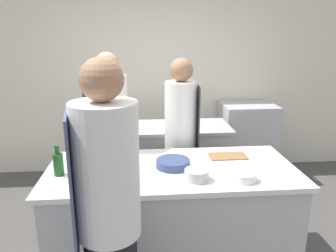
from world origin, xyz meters
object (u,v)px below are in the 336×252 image
(oven_range, at_px, (246,140))
(bottle_olive_oil, at_px, (88,176))
(chef_at_stove, at_px, (181,141))
(bottle_vinegar, at_px, (58,163))
(bottle_wine, at_px, (95,149))
(chef_at_prep_near, at_px, (109,220))
(bowl_mixing_large, at_px, (173,163))
(bowl_prep_small, at_px, (244,177))
(chef_at_pass_far, at_px, (110,144))
(bowl_ceramic_blue, at_px, (197,175))
(bowl_wooden_salad, at_px, (114,168))

(oven_range, relative_size, bottle_olive_oil, 3.26)
(oven_range, distance_m, chef_at_stove, 1.53)
(bottle_vinegar, distance_m, bottle_wine, 0.35)
(chef_at_prep_near, xyz_separation_m, chef_at_stove, (0.60, 1.50, -0.05))
(bottle_wine, xyz_separation_m, bowl_mixing_large, (0.64, -0.18, -0.08))
(oven_range, distance_m, bowl_prep_small, 2.21)
(chef_at_stove, distance_m, chef_at_pass_far, 0.71)
(chef_at_pass_far, xyz_separation_m, bowl_prep_small, (1.04, -0.89, 0.02))
(bottle_vinegar, relative_size, bowl_ceramic_blue, 1.32)
(bowl_mixing_large, bearing_deg, bottle_vinegar, -174.94)
(bowl_wooden_salad, bearing_deg, bottle_wine, 122.74)
(bowl_prep_small, bearing_deg, chef_at_stove, 108.59)
(chef_at_pass_far, xyz_separation_m, bottle_vinegar, (-0.33, -0.67, 0.09))
(chef_at_prep_near, distance_m, bowl_ceramic_blue, 0.80)
(oven_range, xyz_separation_m, bottle_wine, (-1.84, -1.58, 0.49))
(chef_at_prep_near, relative_size, bowl_prep_small, 10.01)
(chef_at_pass_far, distance_m, bowl_ceramic_blue, 1.09)
(bottle_vinegar, relative_size, bottle_wine, 0.87)
(bowl_ceramic_blue, height_order, bowl_wooden_salad, bowl_wooden_salad)
(bottle_olive_oil, bearing_deg, bowl_wooden_salad, 64.44)
(oven_range, bearing_deg, bowl_ceramic_blue, -117.68)
(chef_at_prep_near, bearing_deg, bottle_vinegar, 21.52)
(chef_at_stove, height_order, chef_at_pass_far, chef_at_pass_far)
(chef_at_stove, relative_size, bottle_vinegar, 7.16)
(chef_at_stove, xyz_separation_m, bottle_olive_oil, (-0.76, -1.09, 0.14))
(bottle_olive_oil, relative_size, bottle_vinegar, 1.30)
(chef_at_prep_near, height_order, bottle_wine, chef_at_prep_near)
(bottle_olive_oil, xyz_separation_m, bottle_wine, (-0.03, 0.56, -0.01))
(chef_at_pass_far, height_order, bottle_olive_oil, chef_at_pass_far)
(chef_at_prep_near, bearing_deg, bottle_olive_oil, 12.29)
(bottle_wine, bearing_deg, bowl_prep_small, -22.72)
(chef_at_pass_far, bearing_deg, bowl_mixing_large, -126.14)
(oven_range, height_order, bowl_wooden_salad, oven_range)
(bowl_mixing_large, bearing_deg, chef_at_pass_far, 132.86)
(bottle_vinegar, xyz_separation_m, bowl_prep_small, (1.37, -0.22, -0.06))
(chef_at_prep_near, relative_size, bowl_ceramic_blue, 10.09)
(bottle_olive_oil, height_order, bowl_ceramic_blue, bottle_olive_oil)
(bowl_prep_small, distance_m, bowl_wooden_salad, 0.98)
(oven_range, height_order, chef_at_pass_far, chef_at_pass_far)
(bowl_mixing_large, height_order, bowl_ceramic_blue, bowl_ceramic_blue)
(oven_range, relative_size, bottle_wine, 3.69)
(bowl_prep_small, relative_size, bowl_wooden_salad, 0.77)
(bowl_ceramic_blue, bearing_deg, bowl_mixing_large, 120.45)
(chef_at_pass_far, relative_size, bottle_wine, 6.47)
(oven_range, bearing_deg, chef_at_prep_near, -122.87)
(bowl_ceramic_blue, bearing_deg, oven_range, 62.32)
(chef_at_prep_near, height_order, bowl_wooden_salad, chef_at_prep_near)
(oven_range, relative_size, bowl_wooden_salad, 4.28)
(chef_at_stove, distance_m, bottle_wine, 0.96)
(bottle_vinegar, bearing_deg, bowl_mixing_large, 5.06)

